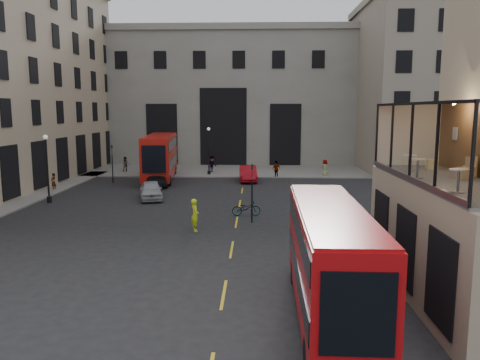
{
  "coord_description": "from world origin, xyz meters",
  "views": [
    {
      "loc": [
        -0.75,
        -17.55,
        7.22
      ],
      "look_at": [
        -1.72,
        10.53,
        3.0
      ],
      "focal_mm": 35.0,
      "sensor_mm": 36.0,
      "label": 1
    }
  ],
  "objects_px": {
    "pedestrian_e": "(53,182)",
    "cafe_chair_d": "(432,164)",
    "bicycle": "(246,208)",
    "cyclist": "(195,215)",
    "traffic_light_near": "(252,186)",
    "street_lamp_a": "(48,172)",
    "bus_near": "(330,256)",
    "pedestrian_c": "(276,169)",
    "street_lamp_b": "(209,154)",
    "cafe_chair_c": "(470,171)",
    "pedestrian_d": "(325,168)",
    "traffic_light_far": "(112,159)",
    "car_b": "(248,174)",
    "cafe_table_far": "(409,160)",
    "car_a": "(151,190)",
    "pedestrian_b": "(212,165)",
    "bus_far": "(160,155)",
    "pedestrian_a": "(126,165)",
    "cafe_chair_b": "(464,172)",
    "cafe_table_mid": "(418,165)",
    "car_c": "(157,178)"
  },
  "relations": [
    {
      "from": "street_lamp_b",
      "to": "cafe_chair_c",
      "type": "height_order",
      "value": "cafe_chair_c"
    },
    {
      "from": "traffic_light_near",
      "to": "street_lamp_a",
      "type": "relative_size",
      "value": 0.71
    },
    {
      "from": "bicycle",
      "to": "cafe_table_far",
      "type": "bearing_deg",
      "value": -155.35
    },
    {
      "from": "car_a",
      "to": "pedestrian_c",
      "type": "xyz_separation_m",
      "value": [
        10.73,
        12.54,
        0.18
      ]
    },
    {
      "from": "bicycle",
      "to": "cafe_table_far",
      "type": "relative_size",
      "value": 2.68
    },
    {
      "from": "street_lamp_b",
      "to": "cafe_chair_c",
      "type": "xyz_separation_m",
      "value": [
        13.66,
        -33.04,
        2.46
      ]
    },
    {
      "from": "traffic_light_near",
      "to": "bus_near",
      "type": "xyz_separation_m",
      "value": [
        2.82,
        -13.85,
        -0.22
      ]
    },
    {
      "from": "car_b",
      "to": "cafe_table_far",
      "type": "xyz_separation_m",
      "value": [
        7.38,
        -27.09,
        4.29
      ]
    },
    {
      "from": "traffic_light_near",
      "to": "bicycle",
      "type": "xyz_separation_m",
      "value": [
        -0.41,
        1.98,
        -1.92
      ]
    },
    {
      "from": "bus_far",
      "to": "pedestrian_b",
      "type": "bearing_deg",
      "value": 47.42
    },
    {
      "from": "car_a",
      "to": "bicycle",
      "type": "height_order",
      "value": "car_a"
    },
    {
      "from": "pedestrian_c",
      "to": "street_lamp_b",
      "type": "bearing_deg",
      "value": -50.71
    },
    {
      "from": "car_a",
      "to": "pedestrian_d",
      "type": "bearing_deg",
      "value": 26.09
    },
    {
      "from": "street_lamp_b",
      "to": "car_b",
      "type": "height_order",
      "value": "street_lamp_b"
    },
    {
      "from": "street_lamp_a",
      "to": "pedestrian_e",
      "type": "relative_size",
      "value": 3.38
    },
    {
      "from": "pedestrian_b",
      "to": "bicycle",
      "type": "bearing_deg",
      "value": -126.47
    },
    {
      "from": "pedestrian_e",
      "to": "cafe_chair_b",
      "type": "xyz_separation_m",
      "value": [
        26.2,
        -23.02,
        4.07
      ]
    },
    {
      "from": "cafe_chair_c",
      "to": "cafe_table_mid",
      "type": "bearing_deg",
      "value": -169.96
    },
    {
      "from": "cafe_table_mid",
      "to": "cafe_chair_b",
      "type": "distance_m",
      "value": 1.74
    },
    {
      "from": "street_lamp_b",
      "to": "car_a",
      "type": "distance_m",
      "value": 14.76
    },
    {
      "from": "bicycle",
      "to": "pedestrian_d",
      "type": "relative_size",
      "value": 1.07
    },
    {
      "from": "cafe_chair_b",
      "to": "cafe_chair_c",
      "type": "distance_m",
      "value": 0.72
    },
    {
      "from": "car_c",
      "to": "pedestrian_a",
      "type": "height_order",
      "value": "pedestrian_a"
    },
    {
      "from": "pedestrian_e",
      "to": "cafe_chair_d",
      "type": "relative_size",
      "value": 1.85
    },
    {
      "from": "bus_far",
      "to": "bicycle",
      "type": "bearing_deg",
      "value": -60.59
    },
    {
      "from": "cafe_chair_b",
      "to": "cafe_chair_d",
      "type": "distance_m",
      "value": 2.9
    },
    {
      "from": "traffic_light_near",
      "to": "bus_near",
      "type": "relative_size",
      "value": 0.38
    },
    {
      "from": "bus_near",
      "to": "cafe_chair_b",
      "type": "distance_m",
      "value": 6.41
    },
    {
      "from": "cafe_chair_b",
      "to": "street_lamp_a",
      "type": "bearing_deg",
      "value": 144.0
    },
    {
      "from": "pedestrian_d",
      "to": "cafe_chair_d",
      "type": "xyz_separation_m",
      "value": [
        0.25,
        -30.35,
        3.95
      ]
    },
    {
      "from": "traffic_light_far",
      "to": "bicycle",
      "type": "xyz_separation_m",
      "value": [
        13.59,
        -14.02,
        -1.92
      ]
    },
    {
      "from": "bus_near",
      "to": "cafe_chair_c",
      "type": "relative_size",
      "value": 11.98
    },
    {
      "from": "bicycle",
      "to": "cyclist",
      "type": "height_order",
      "value": "cyclist"
    },
    {
      "from": "cyclist",
      "to": "pedestrian_a",
      "type": "height_order",
      "value": "cyclist"
    },
    {
      "from": "traffic_light_far",
      "to": "street_lamp_b",
      "type": "distance_m",
      "value": 10.82
    },
    {
      "from": "street_lamp_b",
      "to": "pedestrian_e",
      "type": "distance_m",
      "value": 16.83
    },
    {
      "from": "bus_far",
      "to": "cafe_chair_d",
      "type": "bearing_deg",
      "value": -56.82
    },
    {
      "from": "pedestrian_c",
      "to": "cafe_table_far",
      "type": "relative_size",
      "value": 2.54
    },
    {
      "from": "street_lamp_b",
      "to": "car_a",
      "type": "relative_size",
      "value": 1.23
    },
    {
      "from": "bus_near",
      "to": "pedestrian_c",
      "type": "height_order",
      "value": "bus_near"
    },
    {
      "from": "car_a",
      "to": "pedestrian_c",
      "type": "distance_m",
      "value": 16.51
    },
    {
      "from": "street_lamp_b",
      "to": "car_a",
      "type": "xyz_separation_m",
      "value": [
        -3.31,
        -14.29,
        -1.65
      ]
    },
    {
      "from": "bus_far",
      "to": "pedestrian_a",
      "type": "distance_m",
      "value": 7.58
    },
    {
      "from": "car_a",
      "to": "cafe_table_mid",
      "type": "relative_size",
      "value": 5.72
    },
    {
      "from": "car_c",
      "to": "pedestrian_e",
      "type": "bearing_deg",
      "value": 9.88
    },
    {
      "from": "traffic_light_far",
      "to": "car_a",
      "type": "relative_size",
      "value": 0.87
    },
    {
      "from": "traffic_light_near",
      "to": "pedestrian_d",
      "type": "xyz_separation_m",
      "value": [
        7.81,
        21.66,
        -1.52
      ]
    },
    {
      "from": "street_lamp_b",
      "to": "pedestrian_c",
      "type": "xyz_separation_m",
      "value": [
        7.42,
        -1.75,
        -1.48
      ]
    },
    {
      "from": "traffic_light_far",
      "to": "car_a",
      "type": "bearing_deg",
      "value": -55.52
    },
    {
      "from": "traffic_light_far",
      "to": "street_lamp_a",
      "type": "height_order",
      "value": "street_lamp_a"
    }
  ]
}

